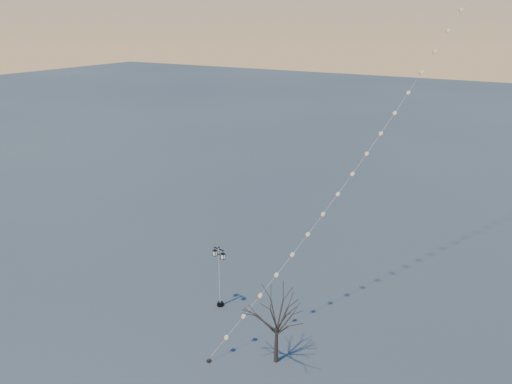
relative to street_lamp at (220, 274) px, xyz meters
The scene contains 4 objects.
ground 4.45m from the street_lamp, 81.90° to the right, with size 300.00×300.00×0.00m, color #474947.
street_lamp is the anchor object (origin of this frame).
bare_tree 6.78m from the street_lamp, 27.64° to the right, with size 2.61×2.61×4.33m.
kite_train 21.85m from the street_lamp, 49.45° to the left, with size 14.81×33.70×36.95m.
Camera 1 is at (15.76, -19.65, 18.67)m, focal length 33.43 mm.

